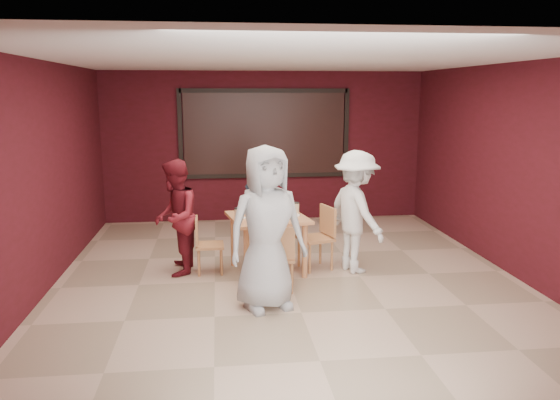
{
  "coord_description": "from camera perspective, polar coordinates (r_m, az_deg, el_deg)",
  "views": [
    {
      "loc": [
        -0.89,
        -6.76,
        2.41
      ],
      "look_at": [
        -0.07,
        0.35,
        0.99
      ],
      "focal_mm": 35.0,
      "sensor_mm": 36.0,
      "label": 1
    }
  ],
  "objects": [
    {
      "name": "floor",
      "position": [
        7.23,
        0.87,
        -8.26
      ],
      "size": [
        7.0,
        7.0,
        0.0
      ],
      "primitive_type": "plane",
      "color": "tan",
      "rests_on": "ground"
    },
    {
      "name": "window_blinds",
      "position": [
        10.28,
        -1.61,
        6.95
      ],
      "size": [
        3.0,
        0.02,
        1.5
      ],
      "primitive_type": "cube",
      "color": "black"
    },
    {
      "name": "chair_right",
      "position": [
        7.56,
        4.23,
        -3.52
      ],
      "size": [
        0.52,
        0.52,
        0.87
      ],
      "color": "tan",
      "rests_on": "floor"
    },
    {
      "name": "dining_table",
      "position": [
        7.35,
        -1.3,
        -2.43
      ],
      "size": [
        1.14,
        1.14,
        0.93
      ],
      "color": "tan",
      "rests_on": "floor"
    },
    {
      "name": "diner_left",
      "position": [
        7.39,
        -10.87,
        -1.81
      ],
      "size": [
        0.61,
        0.77,
        1.55
      ],
      "primitive_type": "imported",
      "rotation": [
        0.0,
        0.0,
        -1.61
      ],
      "color": "maroon",
      "rests_on": "floor"
    },
    {
      "name": "diner_right",
      "position": [
        7.41,
        7.97,
        -1.24
      ],
      "size": [
        0.94,
        1.21,
        1.65
      ],
      "primitive_type": "imported",
      "rotation": [
        0.0,
        0.0,
        1.92
      ],
      "color": "white",
      "rests_on": "floor"
    },
    {
      "name": "chair_left",
      "position": [
        7.43,
        -7.87,
        -4.34
      ],
      "size": [
        0.38,
        0.38,
        0.77
      ],
      "color": "tan",
      "rests_on": "floor"
    },
    {
      "name": "chair_front",
      "position": [
        6.67,
        -0.15,
        -5.68
      ],
      "size": [
        0.46,
        0.46,
        0.83
      ],
      "color": "tan",
      "rests_on": "floor"
    },
    {
      "name": "diner_back",
      "position": [
        8.38,
        -1.84,
        -0.17
      ],
      "size": [
        0.63,
        0.49,
        1.52
      ],
      "primitive_type": "imported",
      "rotation": [
        0.0,
        0.0,
        3.39
      ],
      "color": "#293648",
      "rests_on": "floor"
    },
    {
      "name": "diner_front",
      "position": [
        6.07,
        -1.41,
        -2.96
      ],
      "size": [
        1.04,
        0.84,
        1.85
      ],
      "primitive_type": "imported",
      "rotation": [
        0.0,
        0.0,
        0.32
      ],
      "color": "#AFAFAF",
      "rests_on": "floor"
    },
    {
      "name": "chair_back",
      "position": [
        8.16,
        -1.61,
        -2.53
      ],
      "size": [
        0.42,
        0.42,
        0.84
      ],
      "color": "tan",
      "rests_on": "floor"
    }
  ]
}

